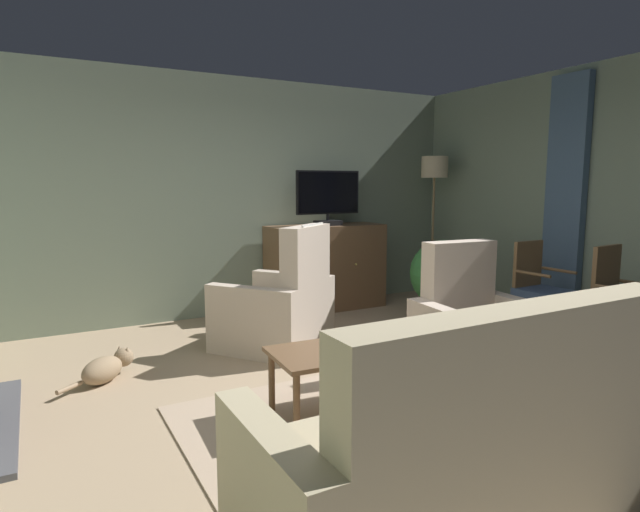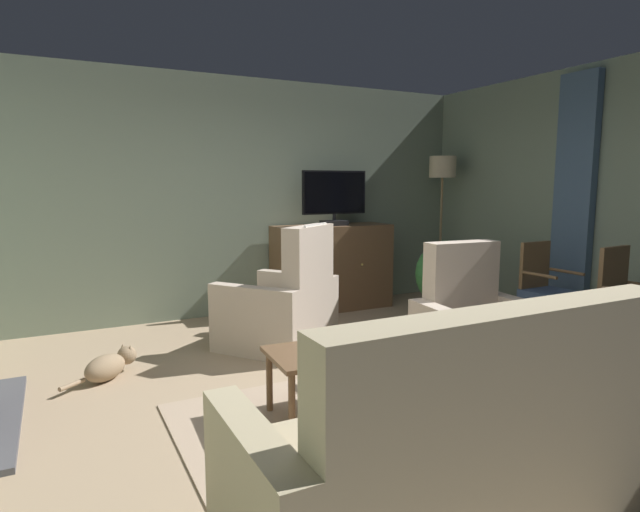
# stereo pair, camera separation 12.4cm
# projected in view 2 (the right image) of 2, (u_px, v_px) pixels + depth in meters

# --- Properties ---
(ground_plane) EXTENTS (6.77, 6.16, 0.04)m
(ground_plane) POSITION_uv_depth(u_px,v_px,m) (354.00, 399.00, 3.86)
(ground_plane) COLOR tan
(wall_back) EXTENTS (6.77, 0.10, 2.77)m
(wall_back) POSITION_uv_depth(u_px,v_px,m) (232.00, 198.00, 6.16)
(wall_back) COLOR gray
(wall_back) RESTS_ON ground_plane
(wall_right_with_window) EXTENTS (0.10, 6.16, 2.77)m
(wall_right_with_window) POSITION_uv_depth(u_px,v_px,m) (633.00, 201.00, 5.08)
(wall_right_with_window) COLOR gray
(wall_right_with_window) RESTS_ON ground_plane
(curtain_panel_far) EXTENTS (0.10, 0.44, 2.33)m
(curtain_panel_far) POSITION_uv_depth(u_px,v_px,m) (575.00, 186.00, 5.51)
(curtain_panel_far) COLOR slate
(rug_central) EXTENTS (2.24, 1.85, 0.01)m
(rug_central) POSITION_uv_depth(u_px,v_px,m) (362.00, 426.00, 3.37)
(rug_central) COLOR tan
(rug_central) RESTS_ON ground_plane
(tv_cabinet) EXTENTS (1.46, 0.56, 1.04)m
(tv_cabinet) POSITION_uv_depth(u_px,v_px,m) (332.00, 269.00, 6.50)
(tv_cabinet) COLOR #4A3523
(tv_cabinet) RESTS_ON ground_plane
(television) EXTENTS (0.84, 0.20, 0.66)m
(television) POSITION_uv_depth(u_px,v_px,m) (334.00, 196.00, 6.33)
(television) COLOR black
(television) RESTS_ON tv_cabinet
(coffee_table) EXTENTS (0.92, 0.59, 0.46)m
(coffee_table) POSITION_uv_depth(u_px,v_px,m) (335.00, 358.00, 3.49)
(coffee_table) COLOR brown
(coffee_table) RESTS_ON ground_plane
(tv_remote) EXTENTS (0.06, 0.17, 0.02)m
(tv_remote) POSITION_uv_depth(u_px,v_px,m) (335.00, 345.00, 3.55)
(tv_remote) COLOR black
(tv_remote) RESTS_ON coffee_table
(sofa_floral) EXTENTS (2.04, 0.87, 1.08)m
(sofa_floral) POSITION_uv_depth(u_px,v_px,m) (461.00, 455.00, 2.33)
(sofa_floral) COLOR tan
(sofa_floral) RESTS_ON ground_plane
(armchair_angled_to_table) EXTENTS (0.96, 0.93, 1.08)m
(armchair_angled_to_table) POSITION_uv_depth(u_px,v_px,m) (482.00, 340.00, 4.12)
(armchair_angled_to_table) COLOR #C6B29E
(armchair_angled_to_table) RESTS_ON ground_plane
(armchair_near_window) EXTENTS (1.29, 1.27, 1.19)m
(armchair_near_window) POSITION_uv_depth(u_px,v_px,m) (282.00, 309.00, 5.01)
(armchair_near_window) COLOR #C6B29E
(armchair_near_window) RESTS_ON ground_plane
(side_chair_nearest_door) EXTENTS (0.50, 0.49, 1.01)m
(side_chair_nearest_door) POSITION_uv_depth(u_px,v_px,m) (627.00, 303.00, 4.52)
(side_chair_nearest_door) COLOR #42567A
(side_chair_nearest_door) RESTS_ON ground_plane
(side_chair_beside_plant) EXTENTS (0.46, 0.50, 0.96)m
(side_chair_beside_plant) POSITION_uv_depth(u_px,v_px,m) (547.00, 288.00, 5.26)
(side_chair_beside_plant) COLOR #42567A
(side_chair_beside_plant) RESTS_ON ground_plane
(potted_plant_small_fern_corner) EXTENTS (0.73, 0.73, 0.95)m
(potted_plant_small_fern_corner) POSITION_uv_depth(u_px,v_px,m) (449.00, 277.00, 5.66)
(potted_plant_small_fern_corner) COLOR #3D4C5B
(potted_plant_small_fern_corner) RESTS_ON ground_plane
(cat) EXTENTS (0.60, 0.46, 0.23)m
(cat) POSITION_uv_depth(u_px,v_px,m) (109.00, 365.00, 4.19)
(cat) COLOR #937A5B
(cat) RESTS_ON ground_plane
(floor_lamp) EXTENTS (0.34, 0.34, 1.90)m
(floor_lamp) POSITION_uv_depth(u_px,v_px,m) (442.00, 181.00, 6.81)
(floor_lamp) COLOR #4C4233
(floor_lamp) RESTS_ON ground_plane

